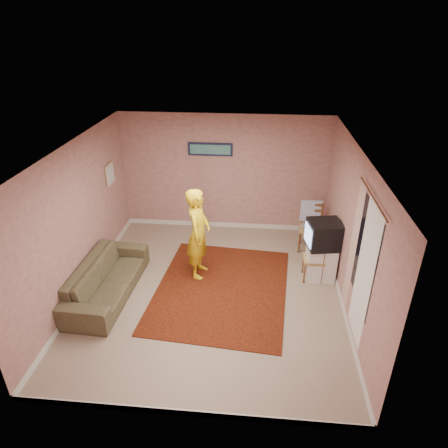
# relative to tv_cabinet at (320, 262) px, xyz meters

# --- Properties ---
(ground) EXTENTS (5.00, 5.00, 0.00)m
(ground) POSITION_rel_tv_cabinet_xyz_m (-1.95, -0.65, -0.33)
(ground) COLOR gray
(ground) RESTS_ON ground
(wall_back) EXTENTS (4.50, 0.02, 2.60)m
(wall_back) POSITION_rel_tv_cabinet_xyz_m (-1.95, 1.85, 0.97)
(wall_back) COLOR tan
(wall_back) RESTS_ON ground
(wall_front) EXTENTS (4.50, 0.02, 2.60)m
(wall_front) POSITION_rel_tv_cabinet_xyz_m (-1.95, -3.15, 0.97)
(wall_front) COLOR tan
(wall_front) RESTS_ON ground
(wall_left) EXTENTS (0.02, 5.00, 2.60)m
(wall_left) POSITION_rel_tv_cabinet_xyz_m (-4.20, -0.65, 0.97)
(wall_left) COLOR tan
(wall_left) RESTS_ON ground
(wall_right) EXTENTS (0.02, 5.00, 2.60)m
(wall_right) POSITION_rel_tv_cabinet_xyz_m (0.30, -0.65, 0.97)
(wall_right) COLOR tan
(wall_right) RESTS_ON ground
(ceiling) EXTENTS (4.50, 5.00, 0.02)m
(ceiling) POSITION_rel_tv_cabinet_xyz_m (-1.95, -0.65, 2.27)
(ceiling) COLOR silver
(ceiling) RESTS_ON wall_back
(baseboard_back) EXTENTS (4.50, 0.02, 0.10)m
(baseboard_back) POSITION_rel_tv_cabinet_xyz_m (-1.95, 1.84, -0.28)
(baseboard_back) COLOR silver
(baseboard_back) RESTS_ON ground
(baseboard_front) EXTENTS (4.50, 0.02, 0.10)m
(baseboard_front) POSITION_rel_tv_cabinet_xyz_m (-1.95, -3.14, -0.28)
(baseboard_front) COLOR silver
(baseboard_front) RESTS_ON ground
(baseboard_left) EXTENTS (0.02, 5.00, 0.10)m
(baseboard_left) POSITION_rel_tv_cabinet_xyz_m (-4.19, -0.65, -0.28)
(baseboard_left) COLOR silver
(baseboard_left) RESTS_ON ground
(baseboard_right) EXTENTS (0.02, 5.00, 0.10)m
(baseboard_right) POSITION_rel_tv_cabinet_xyz_m (0.29, -0.65, -0.28)
(baseboard_right) COLOR silver
(baseboard_right) RESTS_ON ground
(window) EXTENTS (0.01, 1.10, 1.50)m
(window) POSITION_rel_tv_cabinet_xyz_m (0.29, -1.55, 1.12)
(window) COLOR black
(window) RESTS_ON wall_right
(curtain_sheer) EXTENTS (0.01, 0.75, 2.10)m
(curtain_sheer) POSITION_rel_tv_cabinet_xyz_m (0.28, -1.70, 0.92)
(curtain_sheer) COLOR white
(curtain_sheer) RESTS_ON wall_right
(curtain_floral) EXTENTS (0.01, 0.35, 2.10)m
(curtain_floral) POSITION_rel_tv_cabinet_xyz_m (0.26, -1.00, 0.92)
(curtain_floral) COLOR beige
(curtain_floral) RESTS_ON wall_right
(curtain_rod) EXTENTS (0.02, 1.40, 0.02)m
(curtain_rod) POSITION_rel_tv_cabinet_xyz_m (0.25, -1.55, 1.99)
(curtain_rod) COLOR brown
(curtain_rod) RESTS_ON wall_right
(picture_back) EXTENTS (0.95, 0.04, 0.28)m
(picture_back) POSITION_rel_tv_cabinet_xyz_m (-2.25, 1.82, 1.52)
(picture_back) COLOR #131836
(picture_back) RESTS_ON wall_back
(picture_left) EXTENTS (0.04, 0.38, 0.42)m
(picture_left) POSITION_rel_tv_cabinet_xyz_m (-4.17, 0.95, 1.22)
(picture_left) COLOR #CAB28B
(picture_left) RESTS_ON wall_left
(area_rug) EXTENTS (2.51, 3.03, 0.02)m
(area_rug) POSITION_rel_tv_cabinet_xyz_m (-1.78, -0.55, -0.32)
(area_rug) COLOR black
(area_rug) RESTS_ON ground
(tv_cabinet) EXTENTS (0.52, 0.47, 0.66)m
(tv_cabinet) POSITION_rel_tv_cabinet_xyz_m (0.00, 0.00, 0.00)
(tv_cabinet) COLOR silver
(tv_cabinet) RESTS_ON ground
(crt_tv) EXTENTS (0.65, 0.60, 0.49)m
(crt_tv) POSITION_rel_tv_cabinet_xyz_m (-0.01, -0.00, 0.58)
(crt_tv) COLOR black
(crt_tv) RESTS_ON tv_cabinet
(chair_a) EXTENTS (0.50, 0.48, 0.54)m
(chair_a) POSITION_rel_tv_cabinet_xyz_m (-0.10, 1.00, 0.27)
(chair_a) COLOR tan
(chair_a) RESTS_ON ground
(dvd_player) EXTENTS (0.35, 0.25, 0.06)m
(dvd_player) POSITION_rel_tv_cabinet_xyz_m (-0.10, 1.00, 0.20)
(dvd_player) COLOR #B1B0B6
(dvd_player) RESTS_ON chair_a
(blue_throw) EXTENTS (0.43, 0.05, 0.45)m
(blue_throw) POSITION_rel_tv_cabinet_xyz_m (-0.10, 1.19, 0.47)
(blue_throw) COLOR #7C91CB
(blue_throw) RESTS_ON chair_a
(chair_b) EXTENTS (0.37, 0.39, 0.47)m
(chair_b) POSITION_rel_tv_cabinet_xyz_m (-0.14, -0.05, 0.19)
(chair_b) COLOR tan
(chair_b) RESTS_ON ground
(game_console) EXTENTS (0.27, 0.22, 0.05)m
(game_console) POSITION_rel_tv_cabinet_xyz_m (-0.14, -0.05, 0.13)
(game_console) COLOR white
(game_console) RESTS_ON chair_b
(sofa) EXTENTS (0.93, 2.17, 0.62)m
(sofa) POSITION_rel_tv_cabinet_xyz_m (-3.75, -0.86, -0.02)
(sofa) COLOR brown
(sofa) RESTS_ON ground
(person) EXTENTS (0.47, 0.67, 1.73)m
(person) POSITION_rel_tv_cabinet_xyz_m (-2.24, -0.11, 0.54)
(person) COLOR yellow
(person) RESTS_ON ground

